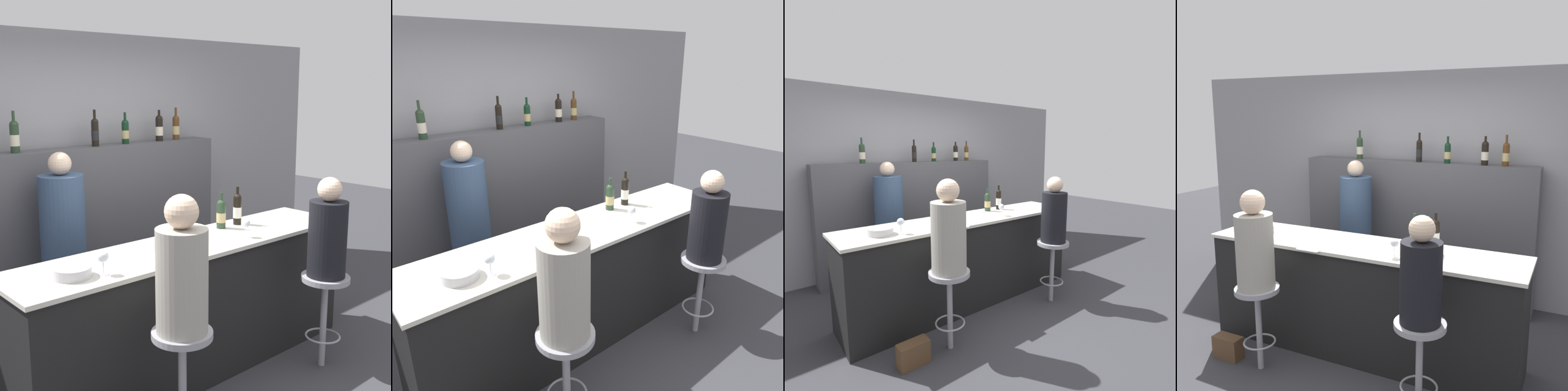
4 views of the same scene
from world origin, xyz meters
The scene contains 21 objects.
ground_plane centered at (0.00, 0.00, 0.00)m, with size 16.00×16.00×0.00m, color #333338.
wall_back centered at (0.00, 1.88, 1.30)m, with size 6.40×0.05×2.60m.
bar_counter centered at (0.00, 0.29, 0.50)m, with size 2.86×0.63×1.00m.
back_bar_cabinet centered at (0.00, 1.66, 0.80)m, with size 2.68×0.28×1.59m.
wine_bottle_counter_0 centered at (0.45, 0.45, 1.12)m, with size 0.08×0.08×0.29m.
wine_bottle_counter_1 centered at (0.63, 0.45, 1.13)m, with size 0.07×0.07×0.32m.
wine_bottle_backbar_0 centered at (-0.70, 1.66, 1.72)m, with size 0.08×0.08×0.34m.
wine_bottle_backbar_1 centered at (0.04, 1.66, 1.72)m, with size 0.07×0.07×0.33m.
wine_bottle_backbar_2 centered at (0.37, 1.66, 1.71)m, with size 0.07×0.07×0.29m.
wine_bottle_backbar_3 centered at (0.77, 1.66, 1.72)m, with size 0.07×0.07×0.30m.
wine_bottle_backbar_4 centered at (0.98, 1.66, 1.72)m, with size 0.07×0.07×0.32m.
wine_glass_0 centered at (-0.86, 0.14, 1.11)m, with size 0.07×0.07×0.15m.
wine_glass_1 centered at (0.39, 0.14, 1.10)m, with size 0.07×0.07×0.14m.
metal_bowl centered at (-1.02, 0.22, 1.03)m, with size 0.24×0.24×0.07m.
tasting_menu centered at (-0.32, 0.09, 1.00)m, with size 0.21×0.30×0.00m.
bar_stool_left centered at (-0.63, -0.33, 0.56)m, with size 0.36×0.36×0.72m.
guest_seated_left centered at (-0.63, -0.33, 1.08)m, with size 0.30×0.30×0.81m.
bar_stool_right centered at (0.78, -0.33, 0.56)m, with size 0.36×0.36×0.72m.
guest_seated_right centered at (0.78, -0.33, 1.05)m, with size 0.28×0.28×0.75m.
bartender centered at (-0.54, 1.24, 0.75)m, with size 0.35×0.35×1.62m.
handbag centered at (-0.99, -0.33, 0.10)m, with size 0.26×0.12×0.20m.
Camera 4 is at (1.68, -2.94, 2.12)m, focal length 40.00 mm.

